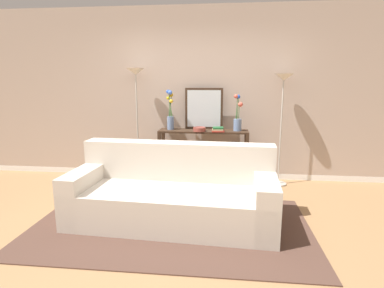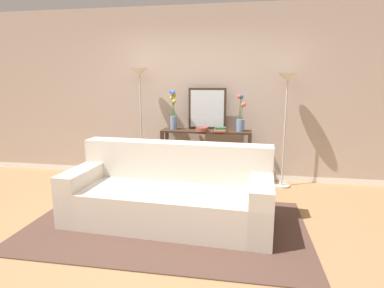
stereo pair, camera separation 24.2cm
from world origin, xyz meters
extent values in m
cube|color=#9E754C|center=(0.00, 0.00, -0.01)|extent=(16.00, 16.00, 0.02)
cube|color=white|center=(0.00, 2.01, 0.04)|extent=(12.00, 0.15, 0.09)
cube|color=#B29E8E|center=(0.00, 2.01, 1.43)|extent=(12.00, 0.14, 2.69)
cube|color=#51382D|center=(-0.04, 0.05, 0.01)|extent=(3.10, 1.81, 0.01)
cube|color=beige|center=(-0.04, 0.15, 0.21)|extent=(2.37, 1.08, 0.42)
cube|color=beige|center=(-0.02, 0.50, 0.65)|extent=(2.33, 0.39, 0.46)
cube|color=beige|center=(-1.08, 0.21, 0.30)|extent=(0.29, 0.96, 0.60)
cube|color=beige|center=(1.00, 0.10, 0.30)|extent=(0.29, 0.96, 0.60)
cube|color=#382619|center=(0.20, 1.67, 0.84)|extent=(1.40, 0.35, 0.03)
cube|color=#382619|center=(0.20, 1.67, 0.15)|extent=(1.29, 0.30, 0.01)
cube|color=#382619|center=(-0.47, 1.52, 0.41)|extent=(0.05, 0.05, 0.82)
cube|color=#382619|center=(0.88, 1.52, 0.41)|extent=(0.05, 0.05, 0.82)
cube|color=#382619|center=(-0.47, 1.82, 0.41)|extent=(0.05, 0.05, 0.82)
cube|color=#382619|center=(0.88, 1.82, 0.41)|extent=(0.05, 0.05, 0.82)
cylinder|color=#B7B2A8|center=(-0.86, 1.68, 0.01)|extent=(0.26, 0.26, 0.02)
cylinder|color=#B7B2A8|center=(-0.86, 1.68, 0.86)|extent=(0.02, 0.02, 1.68)
cone|color=silver|center=(-0.86, 1.68, 1.76)|extent=(0.28, 0.28, 0.10)
cylinder|color=#B7B2A8|center=(1.39, 1.68, 0.01)|extent=(0.26, 0.26, 0.02)
cylinder|color=#B7B2A8|center=(1.39, 1.68, 0.82)|extent=(0.02, 0.02, 1.60)
cone|color=silver|center=(1.39, 1.68, 1.67)|extent=(0.28, 0.28, 0.10)
cube|color=#382619|center=(0.20, 1.81, 1.18)|extent=(0.60, 0.02, 0.65)
cube|color=silver|center=(0.20, 1.80, 1.18)|extent=(0.53, 0.01, 0.58)
cylinder|color=#6B84AD|center=(-0.32, 1.69, 0.96)|extent=(0.11, 0.11, 0.21)
cylinder|color=#3D7538|center=(-0.34, 1.70, 1.25)|extent=(0.02, 0.03, 0.39)
sphere|color=blue|center=(-0.36, 1.70, 1.45)|extent=(0.06, 0.06, 0.06)
cylinder|color=#3D7538|center=(-0.34, 1.69, 1.20)|extent=(0.01, 0.02, 0.29)
sphere|color=gold|center=(-0.36, 1.69, 1.35)|extent=(0.05, 0.05, 0.05)
cylinder|color=#3D7538|center=(-0.32, 1.71, 1.23)|extent=(0.04, 0.01, 0.34)
sphere|color=gold|center=(-0.32, 1.73, 1.40)|extent=(0.07, 0.07, 0.07)
cylinder|color=#3D7538|center=(-0.32, 1.68, 1.18)|extent=(0.02, 0.02, 0.24)
sphere|color=gold|center=(-0.30, 1.66, 1.30)|extent=(0.06, 0.06, 0.06)
cylinder|color=#3D7538|center=(-0.32, 1.68, 1.25)|extent=(0.06, 0.02, 0.37)
sphere|color=#456ED8|center=(-0.32, 1.66, 1.43)|extent=(0.07, 0.07, 0.07)
cylinder|color=#6B84AD|center=(0.73, 1.67, 0.94)|extent=(0.12, 0.12, 0.19)
cylinder|color=#3D7538|center=(0.75, 1.67, 1.15)|extent=(0.01, 0.03, 0.22)
sphere|color=#DE5A47|center=(0.77, 1.68, 1.26)|extent=(0.07, 0.07, 0.07)
cylinder|color=#3D7538|center=(0.71, 1.68, 1.21)|extent=(0.02, 0.02, 0.35)
sphere|color=#D8883D|center=(0.70, 1.69, 1.38)|extent=(0.06, 0.06, 0.06)
cylinder|color=#3D7538|center=(0.73, 1.68, 1.20)|extent=(0.03, 0.01, 0.34)
sphere|color=blue|center=(0.73, 1.70, 1.37)|extent=(0.07, 0.07, 0.07)
cylinder|color=#3D7538|center=(0.71, 1.67, 1.21)|extent=(0.03, 0.04, 0.34)
sphere|color=#DA5341|center=(0.70, 1.68, 1.38)|extent=(0.06, 0.06, 0.06)
cylinder|color=brown|center=(0.15, 1.56, 0.88)|extent=(0.19, 0.19, 0.05)
torus|color=brown|center=(0.15, 1.56, 0.91)|extent=(0.19, 0.19, 0.01)
cube|color=#BC3328|center=(0.44, 1.56, 0.86)|extent=(0.20, 0.16, 0.02)
cube|color=tan|center=(0.43, 1.56, 0.88)|extent=(0.17, 0.14, 0.02)
cube|color=#236033|center=(0.43, 1.56, 0.91)|extent=(0.17, 0.14, 0.03)
cube|color=#236033|center=(-0.36, 1.67, 0.06)|extent=(0.03, 0.18, 0.12)
cube|color=tan|center=(-0.32, 1.67, 0.06)|extent=(0.03, 0.15, 0.12)
cube|color=navy|center=(-0.29, 1.67, 0.05)|extent=(0.02, 0.14, 0.11)
cube|color=#6B3360|center=(-0.26, 1.67, 0.05)|extent=(0.04, 0.13, 0.10)
cube|color=maroon|center=(-0.22, 1.67, 0.06)|extent=(0.05, 0.16, 0.13)
cube|color=slate|center=(-0.17, 1.67, 0.06)|extent=(0.04, 0.15, 0.11)
cube|color=#2D2D33|center=(-0.12, 1.67, 0.06)|extent=(0.05, 0.17, 0.13)
camera|label=1|loc=(0.55, -3.17, 1.61)|focal=29.22mm
camera|label=2|loc=(0.79, -3.14, 1.61)|focal=29.22mm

